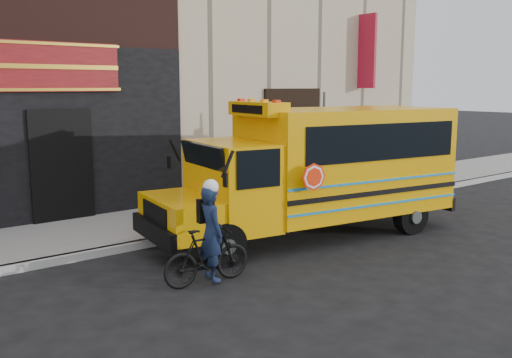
{
  "coord_description": "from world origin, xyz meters",
  "views": [
    {
      "loc": [
        -7.78,
        -7.55,
        3.24
      ],
      "look_at": [
        -0.3,
        1.85,
        1.26
      ],
      "focal_mm": 40.0,
      "sensor_mm": 36.0,
      "label": 1
    }
  ],
  "objects_px": {
    "school_bus": "(321,166)",
    "bicycle": "(207,256)",
    "sign_pole": "(324,145)",
    "cyclist": "(211,236)"
  },
  "relations": [
    {
      "from": "sign_pole",
      "to": "cyclist",
      "type": "xyz_separation_m",
      "value": [
        -5.48,
        -2.87,
        -0.91
      ]
    },
    {
      "from": "bicycle",
      "to": "sign_pole",
      "type": "bearing_deg",
      "value": -57.42
    },
    {
      "from": "school_bus",
      "to": "sign_pole",
      "type": "height_order",
      "value": "sign_pole"
    },
    {
      "from": "sign_pole",
      "to": "school_bus",
      "type": "bearing_deg",
      "value": -136.37
    },
    {
      "from": "sign_pole",
      "to": "bicycle",
      "type": "bearing_deg",
      "value": -152.61
    },
    {
      "from": "school_bus",
      "to": "bicycle",
      "type": "relative_size",
      "value": 4.55
    },
    {
      "from": "bicycle",
      "to": "cyclist",
      "type": "bearing_deg",
      "value": -73.85
    },
    {
      "from": "school_bus",
      "to": "sign_pole",
      "type": "xyz_separation_m",
      "value": [
        1.88,
        1.79,
        0.19
      ]
    },
    {
      "from": "school_bus",
      "to": "sign_pole",
      "type": "distance_m",
      "value": 2.61
    },
    {
      "from": "sign_pole",
      "to": "bicycle",
      "type": "relative_size",
      "value": 1.96
    }
  ]
}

